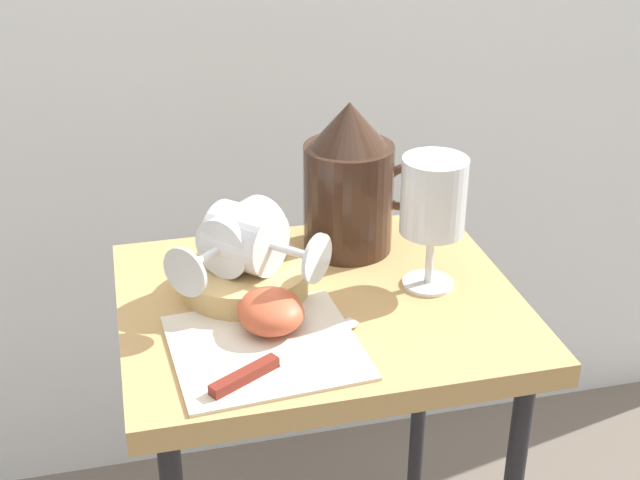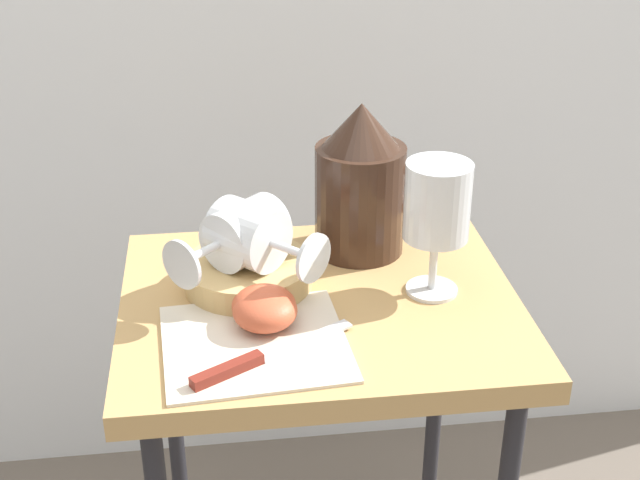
{
  "view_description": "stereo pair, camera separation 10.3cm",
  "coord_description": "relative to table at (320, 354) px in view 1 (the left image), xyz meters",
  "views": [
    {
      "loc": [
        -0.22,
        -0.89,
        1.22
      ],
      "look_at": [
        0.0,
        0.0,
        0.75
      ],
      "focal_mm": 49.31,
      "sensor_mm": 36.0,
      "label": 1
    },
    {
      "loc": [
        -0.11,
        -0.91,
        1.22
      ],
      "look_at": [
        0.0,
        0.0,
        0.75
      ],
      "focal_mm": 49.31,
      "sensor_mm": 36.0,
      "label": 2
    }
  ],
  "objects": [
    {
      "name": "table",
      "position": [
        0.0,
        0.0,
        0.0
      ],
      "size": [
        0.48,
        0.4,
        0.67
      ],
      "color": "tan",
      "rests_on": "ground_plane"
    },
    {
      "name": "linen_napkin",
      "position": [
        -0.08,
        -0.09,
        0.08
      ],
      "size": [
        0.22,
        0.2,
        0.0
      ],
      "primitive_type": "cube",
      "rotation": [
        0.0,
        0.0,
        0.07
      ],
      "color": "beige",
      "rests_on": "table"
    },
    {
      "name": "basket_tray",
      "position": [
        -0.08,
        0.04,
        0.1
      ],
      "size": [
        0.16,
        0.16,
        0.03
      ],
      "primitive_type": "cylinder",
      "color": "tan",
      "rests_on": "table"
    },
    {
      "name": "pitcher",
      "position": [
        0.07,
        0.12,
        0.16
      ],
      "size": [
        0.17,
        0.12,
        0.2
      ],
      "color": "#382319",
      "rests_on": "table"
    },
    {
      "name": "wine_glass_upright",
      "position": [
        0.14,
        -0.0,
        0.2
      ],
      "size": [
        0.08,
        0.08,
        0.17
      ],
      "color": "silver",
      "rests_on": "table"
    },
    {
      "name": "wine_glass_tipped_near",
      "position": [
        -0.08,
        0.03,
        0.16
      ],
      "size": [
        0.15,
        0.15,
        0.08
      ],
      "color": "silver",
      "rests_on": "basket_tray"
    },
    {
      "name": "wine_glass_tipped_far",
      "position": [
        -0.09,
        0.04,
        0.15
      ],
      "size": [
        0.16,
        0.15,
        0.08
      ],
      "color": "silver",
      "rests_on": "basket_tray"
    },
    {
      "name": "apple_half_left",
      "position": [
        -0.07,
        -0.06,
        0.11
      ],
      "size": [
        0.07,
        0.07,
        0.04
      ],
      "primitive_type": "ellipsoid",
      "color": "#C15133",
      "rests_on": "linen_napkin"
    },
    {
      "name": "apple_half_right",
      "position": [
        -0.07,
        -0.05,
        0.11
      ],
      "size": [
        0.07,
        0.07,
        0.04
      ],
      "primitive_type": "ellipsoid",
      "color": "#C15133",
      "rests_on": "linen_napkin"
    },
    {
      "name": "knife",
      "position": [
        -0.09,
        -0.13,
        0.09
      ],
      "size": [
        0.19,
        0.12,
        0.01
      ],
      "color": "silver",
      "rests_on": "linen_napkin"
    }
  ]
}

